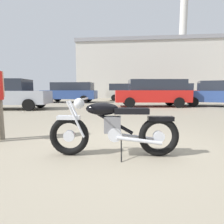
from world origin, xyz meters
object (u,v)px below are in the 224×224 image
Objects in this scene: pale_sedan_back at (153,92)px; dark_sedan_left at (71,92)px; silver_sedan_mid at (215,94)px; red_hatchback_near at (182,92)px; white_estate_far at (10,94)px; blue_hatchback_right at (128,92)px; vintage_motorcycle at (113,128)px.

pale_sedan_back and dark_sedan_left have the same top height.
pale_sedan_back is at bearing 21.40° from silver_sedan_mid.
dark_sedan_left is 1.19× the size of red_hatchback_near.
white_estate_far is at bearing 27.46° from silver_sedan_mid.
blue_hatchback_right reaches higher than white_estate_far.
red_hatchback_near is (11.62, 10.99, 0.08)m from white_estate_far.
pale_sedan_back is 4.14m from silver_sedan_mid.
white_estate_far is (-8.02, -2.92, -0.10)m from pale_sedan_back.
blue_hatchback_right reaches higher than silver_sedan_mid.
pale_sedan_back is 1.11× the size of silver_sedan_mid.
vintage_motorcycle is at bearing 72.94° from pale_sedan_back.
silver_sedan_mid is (4.06, 0.79, -0.10)m from pale_sedan_back.
red_hatchback_near is (10.45, 4.84, -0.02)m from dark_sedan_left.
pale_sedan_back is 7.58m from dark_sedan_left.
silver_sedan_mid is (12.08, 3.72, 0.00)m from white_estate_far.
pale_sedan_back is 7.14m from blue_hatchback_right.
blue_hatchback_right is at bearing 47.48° from white_estate_far.
silver_sedan_mid is (10.91, -2.43, -0.10)m from dark_sedan_left.
pale_sedan_back is 8.54m from white_estate_far.
pale_sedan_back is at bearing -110.36° from red_hatchback_near.
red_hatchback_near reaches higher than white_estate_far.
dark_sedan_left is 1.08× the size of silver_sedan_mid.
blue_hatchback_right is 5.72m from red_hatchback_near.
red_hatchback_near reaches higher than vintage_motorcycle.
vintage_motorcycle is at bearing -91.09° from blue_hatchback_right.
pale_sedan_back is at bearing -104.88° from vintage_motorcycle.
blue_hatchback_right is (-0.66, 16.09, 0.49)m from vintage_motorcycle.
vintage_motorcycle is 0.52× the size of red_hatchback_near.
vintage_motorcycle is 9.35m from pale_sedan_back.
pale_sedan_back is at bearing 152.20° from dark_sedan_left.
dark_sedan_left reaches higher than white_estate_far.
white_estate_far is at bearing -50.00° from vintage_motorcycle.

